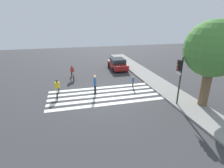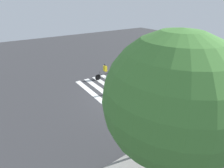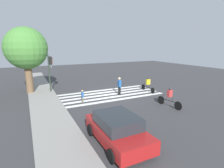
{
  "view_description": "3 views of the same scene",
  "coord_description": "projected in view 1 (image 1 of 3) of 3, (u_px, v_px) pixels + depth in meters",
  "views": [
    {
      "loc": [
        14.46,
        -2.84,
        6.58
      ],
      "look_at": [
        0.95,
        0.55,
        1.38
      ],
      "focal_mm": 28.0,
      "sensor_mm": 36.0,
      "label": 1
    },
    {
      "loc": [
        7.98,
        9.93,
        7.22
      ],
      "look_at": [
        0.69,
        -0.69,
        1.07
      ],
      "focal_mm": 28.0,
      "sensor_mm": 36.0,
      "label": 2
    },
    {
      "loc": [
        -15.31,
        7.46,
        4.83
      ],
      "look_at": [
        -1.01,
        0.34,
        1.3
      ],
      "focal_mm": 28.0,
      "sensor_mm": 36.0,
      "label": 3
    }
  ],
  "objects": [
    {
      "name": "crosswalk_stripes",
      "position": [
        104.0,
        95.0,
        16.08
      ],
      "size": [
        4.24,
        10.0,
        0.01
      ],
      "color": "white",
      "rests_on": "ground_plane"
    },
    {
      "name": "traffic_light",
      "position": [
        180.0,
        73.0,
        13.21
      ],
      "size": [
        0.6,
        0.5,
        3.95
      ],
      "color": "#283828",
      "rests_on": "ground_plane"
    },
    {
      "name": "cyclist_near_curb",
      "position": [
        57.0,
        87.0,
        15.58
      ],
      "size": [
        2.32,
        0.41,
        1.57
      ],
      "rotation": [
        0.0,
        0.0,
        -0.05
      ],
      "color": "black",
      "rests_on": "ground_plane"
    },
    {
      "name": "car_parked_dark_suv",
      "position": [
        118.0,
        64.0,
        24.14
      ],
      "size": [
        4.18,
        2.09,
        1.5
      ],
      "rotation": [
        0.0,
        0.0,
        0.0
      ],
      "color": "maroon",
      "rests_on": "ground_plane"
    },
    {
      "name": "pedestrian_child_with_backpack",
      "position": [
        133.0,
        81.0,
        17.81
      ],
      "size": [
        0.32,
        0.17,
        1.14
      ],
      "rotation": [
        0.0,
        0.0,
        3.07
      ],
      "color": "#6B6051",
      "rests_on": "ground_plane"
    },
    {
      "name": "pedestrian_adult_yellow_jacket",
      "position": [
        95.0,
        83.0,
        16.09
      ],
      "size": [
        0.53,
        0.31,
        1.78
      ],
      "rotation": [
        0.0,
        0.0,
        -0.18
      ],
      "color": "black",
      "rests_on": "ground_plane"
    },
    {
      "name": "cyclist_far_lane",
      "position": [
        72.0,
        72.0,
        20.11
      ],
      "size": [
        2.39,
        0.42,
        1.63
      ],
      "rotation": [
        0.0,
        0.0,
        0.1
      ],
      "color": "black",
      "rests_on": "ground_plane"
    },
    {
      "name": "ground_plane",
      "position": [
        104.0,
        95.0,
        16.09
      ],
      "size": [
        60.0,
        60.0,
        0.0
      ],
      "primitive_type": "plane",
      "color": "#38383A"
    },
    {
      "name": "sidewalk_curb",
      "position": [
        165.0,
        88.0,
        17.49
      ],
      "size": [
        36.0,
        2.5,
        0.14
      ],
      "color": "gray",
      "rests_on": "ground_plane"
    },
    {
      "name": "street_tree",
      "position": [
        213.0,
        50.0,
        12.51
      ],
      "size": [
        4.1,
        4.1,
        6.63
      ],
      "color": "brown",
      "rests_on": "ground_plane"
    }
  ]
}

